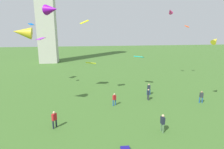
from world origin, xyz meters
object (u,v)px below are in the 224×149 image
object	(u,v)px
person_1	(114,99)
person_5	(201,96)
kite_flying_0	(22,32)
kite_flying_5	(84,22)
kite_flying_4	(31,24)
person_2	(54,119)
kite_flying_8	(91,63)
kite_flying_10	(139,57)
kite_flying_6	(170,11)
kite_flying_1	(215,40)
kite_flying_3	(52,9)
kite_flying_2	(187,26)
person_0	(149,89)
person_4	(163,122)
person_3	(148,94)
kite_flying_9	(41,39)

from	to	relation	value
person_1	person_5	xyz separation A→B (m)	(11.80, -1.00, 0.01)
kite_flying_0	kite_flying_5	world-z (taller)	kite_flying_5
person_5	kite_flying_4	distance (m)	26.56
person_2	kite_flying_8	distance (m)	14.69
person_1	kite_flying_0	bearing A→B (deg)	-22.58
kite_flying_0	kite_flying_10	size ratio (longest dim) A/B	1.14
kite_flying_4	kite_flying_6	bearing A→B (deg)	132.16
kite_flying_0	kite_flying_1	world-z (taller)	kite_flying_0
person_1	kite_flying_3	distance (m)	14.24
kite_flying_6	kite_flying_8	size ratio (longest dim) A/B	0.82
kite_flying_2	person_1	bearing A→B (deg)	-140.78
person_2	kite_flying_2	xyz separation A→B (m)	(24.01, 17.67, 9.48)
person_0	person_1	bearing A→B (deg)	-134.37
person_4	kite_flying_0	distance (m)	17.28
person_3	kite_flying_3	size ratio (longest dim) A/B	0.68
kite_flying_5	kite_flying_6	distance (m)	18.20
kite_flying_4	kite_flying_5	size ratio (longest dim) A/B	0.75
person_4	person_0	bearing A→B (deg)	-16.32
kite_flying_1	kite_flying_2	distance (m)	15.16
kite_flying_0	kite_flying_3	bearing A→B (deg)	145.09
person_2	kite_flying_8	bearing A→B (deg)	22.34
person_2	kite_flying_0	xyz separation A→B (m)	(-3.30, 4.03, 8.38)
person_0	person_1	distance (m)	6.75
kite_flying_1	kite_flying_2	world-z (taller)	kite_flying_2
person_4	kite_flying_8	distance (m)	17.48
kite_flying_1	kite_flying_9	size ratio (longest dim) A/B	0.81
person_4	kite_flying_1	bearing A→B (deg)	-60.40
person_3	kite_flying_3	distance (m)	17.30
person_3	kite_flying_2	xyz separation A→B (m)	(12.01, 11.75, 9.58)
kite_flying_5	kite_flying_9	size ratio (longest dim) A/B	0.71
kite_flying_5	kite_flying_6	bearing A→B (deg)	-157.78
person_2	person_1	bearing A→B (deg)	-15.57
person_3	kite_flying_3	xyz separation A→B (m)	(-12.75, 2.66, 11.38)
kite_flying_3	kite_flying_5	distance (m)	4.51
kite_flying_0	kite_flying_5	bearing A→B (deg)	114.34
kite_flying_5	kite_flying_4	bearing A→B (deg)	-35.38
kite_flying_4	person_2	bearing A→B (deg)	53.03
kite_flying_1	kite_flying_2	xyz separation A→B (m)	(4.56, 14.31, 2.09)
kite_flying_2	kite_flying_10	world-z (taller)	kite_flying_2
person_2	kite_flying_8	xyz separation A→B (m)	(4.39, 13.65, 3.21)
person_4	kite_flying_6	distance (m)	24.00
kite_flying_0	kite_flying_9	distance (m)	12.73
kite_flying_9	kite_flying_4	bearing A→B (deg)	-149.98
person_5	kite_flying_3	distance (m)	23.05
person_3	kite_flying_3	world-z (taller)	kite_flying_3
kite_flying_0	kite_flying_4	size ratio (longest dim) A/B	2.31
person_5	kite_flying_4	world-z (taller)	kite_flying_4
person_2	kite_flying_4	distance (m)	16.35
person_0	kite_flying_5	world-z (taller)	kite_flying_5
person_0	kite_flying_10	distance (m)	6.05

